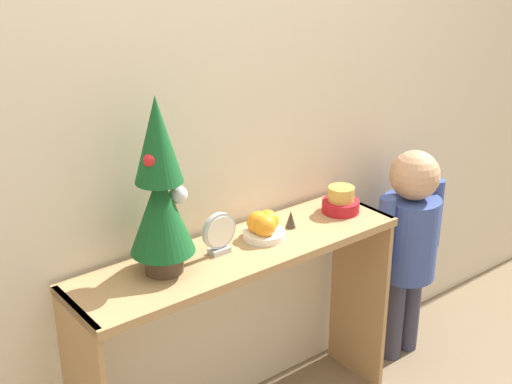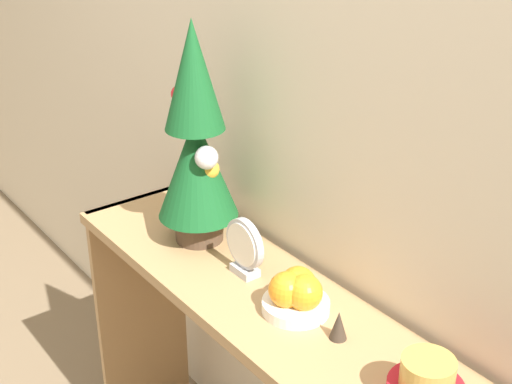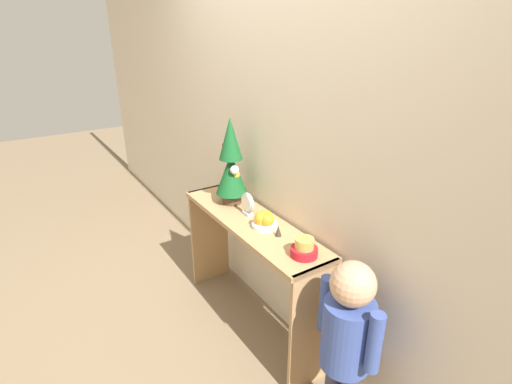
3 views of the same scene
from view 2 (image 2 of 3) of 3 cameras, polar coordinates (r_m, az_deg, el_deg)
The scene contains 6 objects.
back_wall at distance 1.59m, azimuth 6.24°, elevation 9.27°, with size 7.00×0.05×2.50m, color beige.
console_table at distance 1.77m, azimuth 0.13°, elevation -12.65°, with size 1.22×0.33×0.78m.
mini_tree at distance 1.76m, azimuth -4.83°, elevation 4.13°, with size 0.21×0.21×0.58m.
fruit_bowl at distance 1.57m, azimuth 3.24°, elevation -8.10°, with size 0.15×0.15×0.10m.
desk_clock at distance 1.69m, azimuth -0.94°, elevation -4.49°, with size 0.13×0.04×0.15m.
figurine at distance 1.51m, azimuth 6.62°, elevation -10.54°, with size 0.04×0.04×0.07m.
Camera 2 is at (1.10, -0.68, 1.69)m, focal length 50.00 mm.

